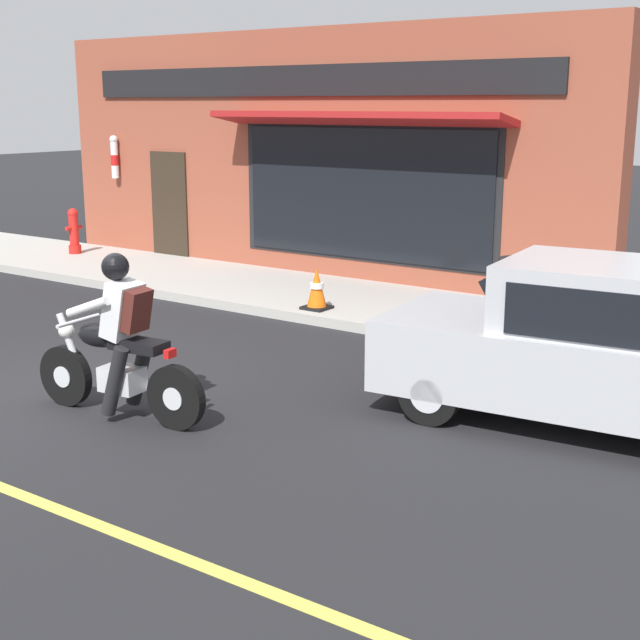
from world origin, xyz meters
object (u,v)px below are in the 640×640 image
motorcycle_with_rider (119,350)px  car_hatchback (587,347)px  traffic_cone (317,289)px  trash_bin (519,297)px  fire_hydrant (74,231)px

motorcycle_with_rider → car_hatchback: 4.44m
car_hatchback → traffic_cone: 5.01m
motorcycle_with_rider → trash_bin: (4.67, -2.11, -0.04)m
car_hatchback → trash_bin: 2.80m
fire_hydrant → car_hatchback: bearing=-106.3°
motorcycle_with_rider → trash_bin: motorcycle_with_rider is taller
fire_hydrant → motorcycle_with_rider: bearing=-127.2°
motorcycle_with_rider → car_hatchback: bearing=-57.5°
trash_bin → fire_hydrant: trash_bin is taller
traffic_cone → car_hatchback: bearing=-114.2°
trash_bin → traffic_cone: trash_bin is taller
car_hatchback → fire_hydrant: size_ratio=4.45×
motorcycle_with_rider → car_hatchback: (2.39, -3.74, 0.09)m
trash_bin → fire_hydrant: 9.64m
trash_bin → traffic_cone: size_ratio=1.63×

